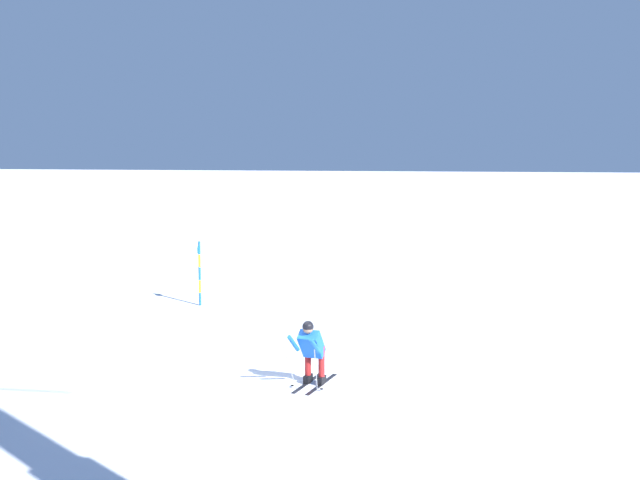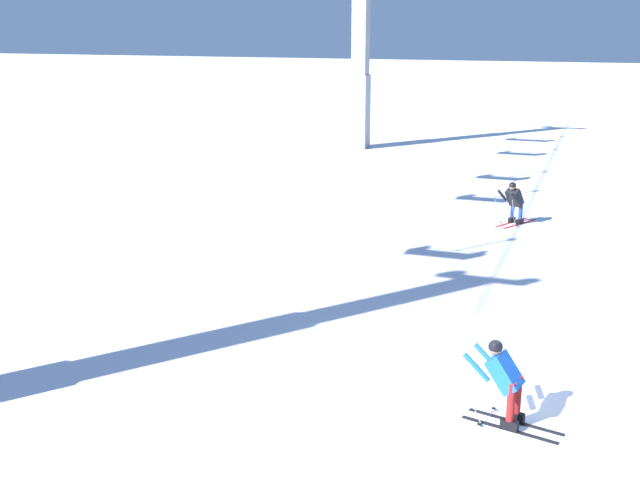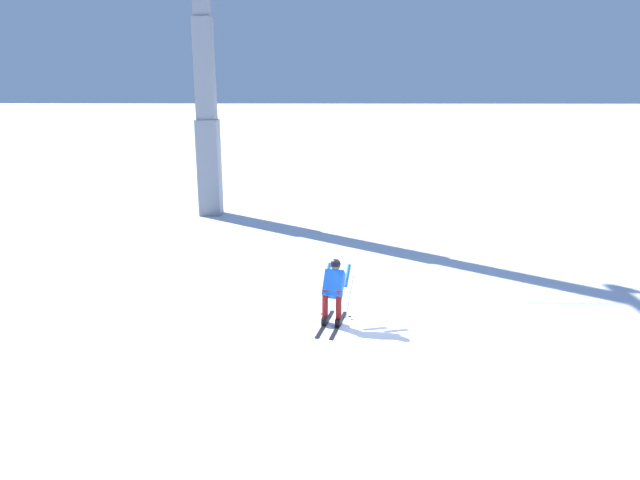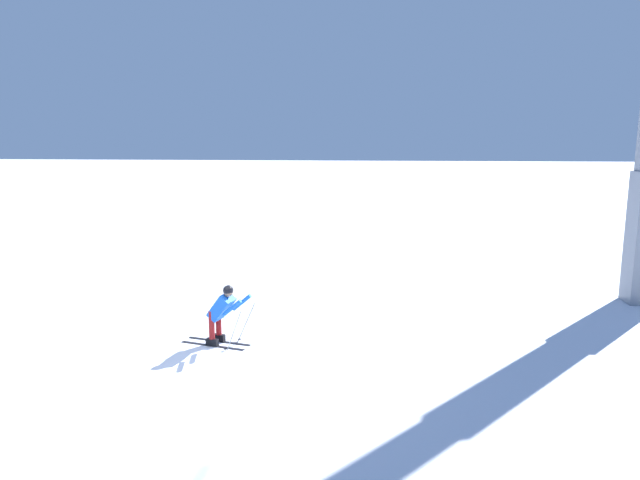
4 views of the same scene
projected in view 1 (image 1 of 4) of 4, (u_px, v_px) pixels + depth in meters
ground_plane at (258, 384)px, 16.78m from camera, size 260.00×260.00×0.00m
skier_carving_main at (311, 348)px, 16.52m from camera, size 0.89×1.72×1.55m
trail_marker_pole at (200, 271)px, 24.80m from camera, size 0.07×0.28×1.99m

